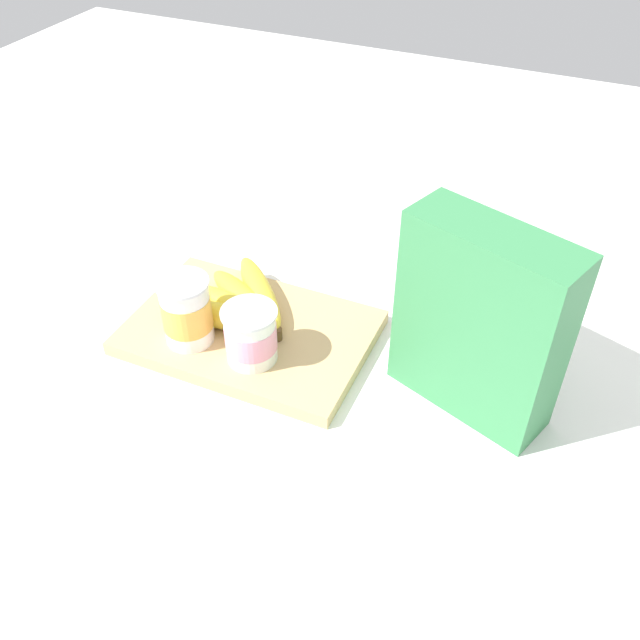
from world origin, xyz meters
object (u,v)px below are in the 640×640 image
cutting_board (250,332)px  yogurt_cup_back (187,311)px  cereal_box (480,323)px  banana_bunch (240,304)px  yogurt_cup_front (251,335)px

cutting_board → yogurt_cup_back: size_ratio=3.42×
cereal_box → yogurt_cup_back: (0.37, 0.06, -0.06)m
cutting_board → yogurt_cup_back: 0.10m
yogurt_cup_back → banana_bunch: bearing=-116.6°
cereal_box → banana_bunch: (0.34, -0.01, -0.09)m
cutting_board → banana_bunch: 0.04m
cutting_board → banana_bunch: (0.03, -0.02, 0.03)m
cutting_board → cereal_box: cereal_box is taller
cutting_board → yogurt_cup_back: yogurt_cup_back is taller
cutting_board → yogurt_cup_front: size_ratio=4.23×
cutting_board → cereal_box: (-0.31, -0.01, 0.12)m
banana_bunch → yogurt_cup_back: bearing=63.4°
cutting_board → yogurt_cup_front: yogurt_cup_front is taller
cutting_board → yogurt_cup_front: 0.08m
cereal_box → banana_bunch: cereal_box is taller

